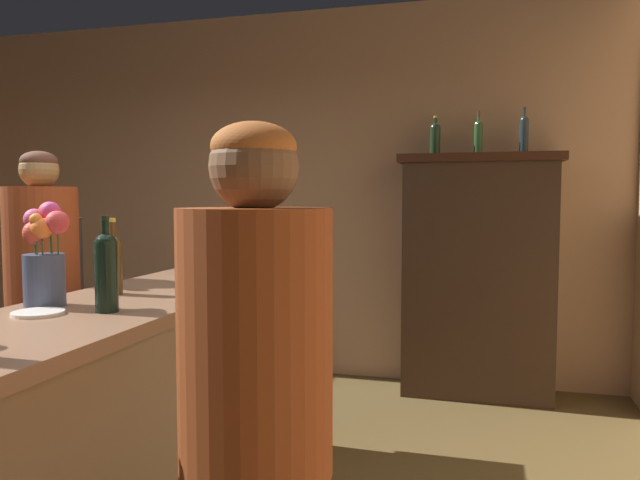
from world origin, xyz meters
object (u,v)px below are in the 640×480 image
at_px(flower_arrangement, 45,255).
at_px(display_bottle_midleft, 478,136).
at_px(display_cabinet, 478,272).
at_px(bartender, 256,438).
at_px(display_bottle_center, 524,133).
at_px(patron_redhead, 44,307).
at_px(bar_counter, 131,427).
at_px(display_bottle_left, 435,138).
at_px(wine_bottle_malbec, 271,246).
at_px(wine_bottle_riesling, 106,268).
at_px(wine_bottle_pinot, 113,261).
at_px(wine_glass_front, 111,266).
at_px(cheese_plate, 38,313).
at_px(patron_by_cabinet, 53,305).

distance_m(flower_arrangement, display_bottle_midleft, 3.15).
distance_m(display_cabinet, bartender, 3.28).
height_order(display_bottle_center, patron_redhead, display_bottle_center).
relative_size(bar_counter, display_bottle_left, 9.24).
bearing_deg(display_bottle_center, flower_arrangement, -124.19).
bearing_deg(wine_bottle_malbec, patron_redhead, -140.81).
height_order(display_cabinet, flower_arrangement, display_cabinet).
height_order(bar_counter, patron_redhead, patron_redhead).
distance_m(display_bottle_left, patron_redhead, 2.87).
bearing_deg(wine_bottle_riesling, display_bottle_midleft, 65.73).
height_order(patron_redhead, bartender, patron_redhead).
distance_m(wine_bottle_riesling, patron_redhead, 1.07).
distance_m(flower_arrangement, bartender, 1.23).
xyz_separation_m(wine_bottle_riesling, wine_bottle_pinot, (-0.21, 0.35, -0.02)).
relative_size(wine_glass_front, cheese_plate, 0.86).
bearing_deg(wine_bottle_pinot, flower_arrangement, -103.27).
relative_size(bar_counter, wine_glass_front, 17.90).
relative_size(wine_bottle_riesling, wine_bottle_pinot, 1.07).
height_order(cheese_plate, display_bottle_left, display_bottle_left).
bearing_deg(display_bottle_center, bartender, -103.56).
bearing_deg(wine_bottle_riesling, wine_glass_front, 122.87).
xyz_separation_m(wine_bottle_pinot, display_bottle_midleft, (1.44, 2.37, 0.71)).
xyz_separation_m(wine_glass_front, patron_by_cabinet, (-0.89, 0.71, -0.34)).
bearing_deg(patron_by_cabinet, display_bottle_left, 76.32).
distance_m(bar_counter, flower_arrangement, 0.78).
height_order(display_cabinet, display_bottle_center, display_bottle_center).
relative_size(bar_counter, wine_bottle_riesling, 7.91).
height_order(wine_glass_front, display_bottle_midleft, display_bottle_midleft).
relative_size(wine_bottle_pinot, patron_redhead, 0.19).
bearing_deg(display_cabinet, patron_by_cabinet, -147.62).
relative_size(display_bottle_center, patron_by_cabinet, 0.21).
height_order(wine_bottle_malbec, display_bottle_midleft, display_bottle_midleft).
height_order(flower_arrangement, cheese_plate, flower_arrangement).
xyz_separation_m(wine_bottle_pinot, patron_redhead, (-0.60, 0.29, -0.27)).
bearing_deg(display_bottle_center, wine_bottle_riesling, -119.52).
bearing_deg(wine_bottle_pinot, patron_redhead, 153.73).
bearing_deg(bar_counter, display_bottle_left, 67.50).
distance_m(bar_counter, patron_by_cabinet, 1.45).
xyz_separation_m(display_cabinet, wine_bottle_riesling, (-1.24, -2.72, 0.29)).
bearing_deg(flower_arrangement, display_bottle_center, 55.81).
bearing_deg(wine_bottle_pinot, wine_bottle_riesling, -59.02).
distance_m(bar_counter, bartender, 1.22).
bearing_deg(display_bottle_midleft, cheese_plate, -116.76).
bearing_deg(cheese_plate, display_bottle_midleft, 63.24).
height_order(flower_arrangement, display_bottle_midleft, display_bottle_midleft).
relative_size(wine_bottle_pinot, display_bottle_midleft, 1.02).
bearing_deg(bar_counter, display_cabinet, 61.40).
distance_m(cheese_plate, bartender, 1.06).
distance_m(display_cabinet, display_bottle_left, 1.04).
xyz_separation_m(wine_bottle_malbec, wine_glass_front, (-0.42, -0.92, -0.03)).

